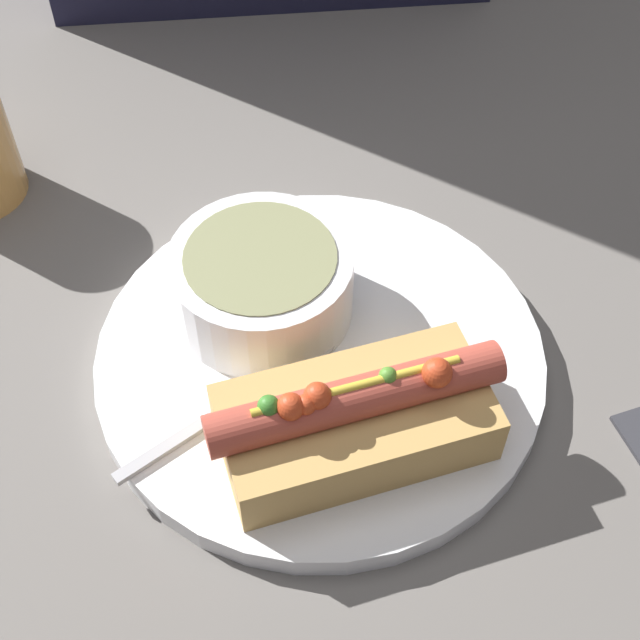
% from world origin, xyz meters
% --- Properties ---
extents(ground_plane, '(4.00, 4.00, 0.00)m').
position_xyz_m(ground_plane, '(0.00, 0.00, 0.00)').
color(ground_plane, slate).
extents(dinner_plate, '(0.27, 0.27, 0.02)m').
position_xyz_m(dinner_plate, '(0.00, 0.00, 0.01)').
color(dinner_plate, white).
rests_on(dinner_plate, ground_plane).
extents(hot_dog, '(0.16, 0.10, 0.06)m').
position_xyz_m(hot_dog, '(0.01, -0.06, 0.04)').
color(hot_dog, tan).
rests_on(hot_dog, dinner_plate).
extents(soup_bowl, '(0.11, 0.11, 0.05)m').
position_xyz_m(soup_bowl, '(-0.03, 0.04, 0.04)').
color(soup_bowl, white).
rests_on(soup_bowl, dinner_plate).
extents(spoon, '(0.14, 0.10, 0.01)m').
position_xyz_m(spoon, '(-0.03, -0.02, 0.02)').
color(spoon, '#B7B7BC').
rests_on(spoon, dinner_plate).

